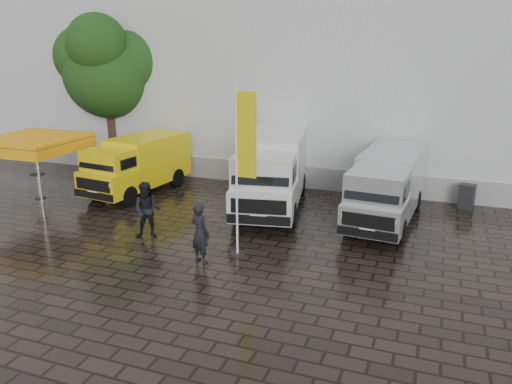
% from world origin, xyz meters
% --- Properties ---
extents(ground, '(120.00, 120.00, 0.00)m').
position_xyz_m(ground, '(0.00, 0.00, 0.00)').
color(ground, black).
rests_on(ground, ground).
extents(exhibition_hall, '(44.00, 16.00, 12.00)m').
position_xyz_m(exhibition_hall, '(2.00, 16.00, 6.00)').
color(exhibition_hall, silver).
rests_on(exhibition_hall, ground).
extents(hall_plinth, '(44.00, 0.15, 1.00)m').
position_xyz_m(hall_plinth, '(2.00, 7.95, 0.50)').
color(hall_plinth, gray).
rests_on(hall_plinth, ground).
extents(van_yellow, '(2.65, 5.47, 2.43)m').
position_xyz_m(van_yellow, '(-7.12, 4.59, 1.22)').
color(van_yellow, yellow).
rests_on(van_yellow, ground).
extents(van_white, '(3.41, 6.97, 2.89)m').
position_xyz_m(van_white, '(-0.92, 4.70, 1.45)').
color(van_white, silver).
rests_on(van_white, ground).
extents(van_silver, '(2.43, 6.04, 2.56)m').
position_xyz_m(van_silver, '(3.53, 4.56, 1.28)').
color(van_silver, silver).
rests_on(van_silver, ground).
extents(canopy_tent, '(3.46, 3.46, 2.74)m').
position_xyz_m(canopy_tent, '(-10.33, 2.11, 2.58)').
color(canopy_tent, silver).
rests_on(canopy_tent, ground).
extents(flagpole, '(0.88, 0.50, 5.28)m').
position_xyz_m(flagpole, '(-0.28, -0.09, 2.97)').
color(flagpole, black).
rests_on(flagpole, ground).
extents(tree, '(4.49, 4.49, 8.07)m').
position_xyz_m(tree, '(-10.92, 8.27, 5.18)').
color(tree, black).
rests_on(tree, ground).
extents(cocktail_table, '(0.60, 0.60, 1.07)m').
position_xyz_m(cocktail_table, '(-10.65, 2.44, 0.53)').
color(cocktail_table, black).
rests_on(cocktail_table, ground).
extents(wheelie_bin, '(0.71, 0.71, 0.98)m').
position_xyz_m(wheelie_bin, '(6.41, 7.33, 0.49)').
color(wheelie_bin, black).
rests_on(wheelie_bin, ground).
extents(person_front, '(0.80, 0.66, 1.88)m').
position_xyz_m(person_front, '(-1.29, -1.00, 0.94)').
color(person_front, black).
rests_on(person_front, ground).
extents(person_tent, '(1.15, 1.02, 1.95)m').
position_xyz_m(person_tent, '(-3.85, 0.17, 0.98)').
color(person_tent, black).
rests_on(person_tent, ground).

